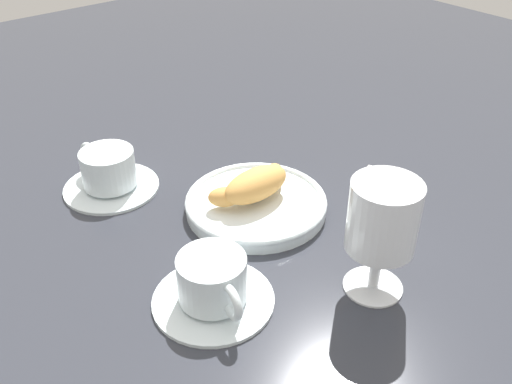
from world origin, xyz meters
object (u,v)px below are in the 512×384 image
at_px(sugar_packet, 373,175).
at_px(pastry_plate, 256,204).
at_px(croissant_large, 254,185).
at_px(coffee_cup_far, 109,173).
at_px(coffee_cup_near, 213,285).
at_px(juice_glass_left, 383,221).

bearing_deg(sugar_packet, pastry_plate, 147.08).
xyz_separation_m(croissant_large, sugar_packet, (0.19, -0.05, -0.04)).
bearing_deg(pastry_plate, croissant_large, 91.18).
xyz_separation_m(pastry_plate, coffee_cup_far, (-0.13, 0.18, 0.02)).
height_order(coffee_cup_near, sugar_packet, coffee_cup_near).
bearing_deg(coffee_cup_near, juice_glass_left, -31.81).
distance_m(pastry_plate, croissant_large, 0.03).
xyz_separation_m(juice_glass_left, sugar_packet, (0.18, 0.16, -0.09)).
bearing_deg(coffee_cup_near, sugar_packet, 10.19).
relative_size(croissant_large, juice_glass_left, 0.98).
bearing_deg(croissant_large, juice_glass_left, -88.16).
bearing_deg(sugar_packet, croissant_large, 146.18).
relative_size(pastry_plate, coffee_cup_near, 1.41).
xyz_separation_m(croissant_large, coffee_cup_far, (-0.13, 0.17, -0.01)).
xyz_separation_m(pastry_plate, croissant_large, (-0.00, 0.00, 0.03)).
relative_size(croissant_large, sugar_packet, 2.74).
height_order(croissant_large, sugar_packet, croissant_large).
bearing_deg(juice_glass_left, croissant_large, 91.84).
distance_m(coffee_cup_near, sugar_packet, 0.34).
bearing_deg(croissant_large, coffee_cup_near, -143.53).
distance_m(coffee_cup_far, juice_glass_left, 0.41).
bearing_deg(juice_glass_left, coffee_cup_far, 109.46).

